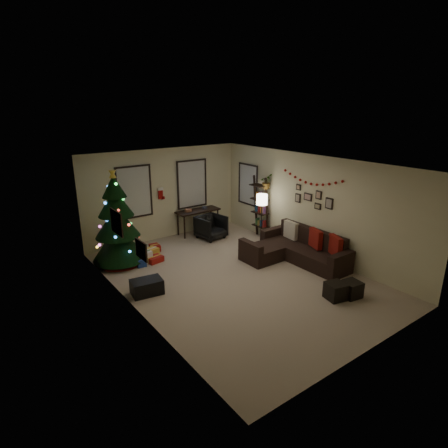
{
  "coord_description": "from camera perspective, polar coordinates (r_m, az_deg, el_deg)",
  "views": [
    {
      "loc": [
        -4.97,
        -6.36,
        3.93
      ],
      "look_at": [
        0.1,
        0.6,
        1.15
      ],
      "focal_mm": 30.01,
      "sensor_mm": 36.0,
      "label": 1
    }
  ],
  "objects": [
    {
      "name": "stocking_right",
      "position": [
        11.51,
        -8.53,
        4.91
      ],
      "size": [
        0.2,
        0.05,
        0.36
      ],
      "color": "#990F0C",
      "rests_on": "wall_back"
    },
    {
      "name": "wall_right",
      "position": [
        10.15,
        13.07,
        2.69
      ],
      "size": [
        0.0,
        7.0,
        7.0
      ],
      "primitive_type": "plane",
      "rotation": [
        1.57,
        0.0,
        -1.57
      ],
      "color": "beige",
      "rests_on": "floor"
    },
    {
      "name": "storage_bin",
      "position": [
        8.35,
        -11.67,
        -9.35
      ],
      "size": [
        0.71,
        0.52,
        0.33
      ],
      "primitive_type": "cube",
      "rotation": [
        0.0,
        0.0,
        -0.14
      ],
      "color": "black",
      "rests_on": "floor"
    },
    {
      "name": "presents",
      "position": [
        10.05,
        -11.83,
        -4.86
      ],
      "size": [
        1.43,
        1.01,
        0.3
      ],
      "rotation": [
        0.0,
        0.0,
        0.43
      ],
      "color": "maroon",
      "rests_on": "floor"
    },
    {
      "name": "desk_chair",
      "position": [
        11.35,
        -1.97,
        -0.46
      ],
      "size": [
        0.79,
        0.75,
        0.72
      ],
      "primitive_type": "imported",
      "rotation": [
        0.0,
        0.0,
        0.16
      ],
      "color": "black",
      "rests_on": "floor"
    },
    {
      "name": "art_abstract",
      "position": [
        6.94,
        -12.5,
        -3.87
      ],
      "size": [
        0.04,
        0.45,
        0.35
      ],
      "color": "black",
      "rests_on": "wall_left"
    },
    {
      "name": "desk",
      "position": [
        11.75,
        -3.98,
        1.72
      ],
      "size": [
        1.4,
        0.5,
        0.75
      ],
      "color": "black",
      "rests_on": "floor"
    },
    {
      "name": "floor",
      "position": [
        8.98,
        1.76,
        -8.07
      ],
      "size": [
        7.0,
        7.0,
        0.0
      ],
      "primitive_type": "plane",
      "color": "tan",
      "rests_on": "ground"
    },
    {
      "name": "ottoman_near",
      "position": [
        8.31,
        16.64,
        -9.76
      ],
      "size": [
        0.45,
        0.45,
        0.36
      ],
      "primitive_type": "cube",
      "rotation": [
        0.0,
        0.0,
        -0.23
      ],
      "color": "black",
      "rests_on": "floor"
    },
    {
      "name": "art_map",
      "position": [
        7.9,
        -16.06,
        0.23
      ],
      "size": [
        0.04,
        0.6,
        0.5
      ],
      "color": "black",
      "rests_on": "wall_left"
    },
    {
      "name": "wall_front",
      "position": [
        6.29,
        21.99,
        -7.73
      ],
      "size": [
        5.0,
        0.0,
        5.0
      ],
      "primitive_type": "plane",
      "rotation": [
        -1.57,
        0.0,
        0.0
      ],
      "color": "beige",
      "rests_on": "floor"
    },
    {
      "name": "potted_plant",
      "position": [
        10.95,
        6.44,
        6.74
      ],
      "size": [
        0.64,
        0.63,
        0.54
      ],
      "primitive_type": "imported",
      "rotation": [
        0.0,
        0.0,
        0.72
      ],
      "color": "#4C4C4C",
      "rests_on": "bookshelf"
    },
    {
      "name": "pillow_cream",
      "position": [
        10.39,
        10.17,
        -0.92
      ],
      "size": [
        0.18,
        0.48,
        0.47
      ],
      "primitive_type": "cube",
      "rotation": [
        0.0,
        0.0,
        -0.09
      ],
      "color": "#BFB19A",
      "rests_on": "sofa"
    },
    {
      "name": "gallery",
      "position": [
        10.03,
        13.4,
        3.8
      ],
      "size": [
        0.03,
        1.25,
        0.54
      ],
      "color": "black",
      "rests_on": "wall_right"
    },
    {
      "name": "stocking_left",
      "position": [
        11.21,
        -9.61,
        4.64
      ],
      "size": [
        0.2,
        0.05,
        0.36
      ],
      "color": "#990F0C",
      "rests_on": "wall_back"
    },
    {
      "name": "wall_left",
      "position": [
        7.3,
        -13.88,
        -3.38
      ],
      "size": [
        0.0,
        7.0,
        7.0
      ],
      "primitive_type": "plane",
      "rotation": [
        1.57,
        0.0,
        1.57
      ],
      "color": "beige",
      "rests_on": "floor"
    },
    {
      "name": "window_right_wall",
      "position": [
        11.86,
        3.72,
        6.03
      ],
      "size": [
        0.06,
        0.9,
        1.3
      ],
      "color": "#728CB2",
      "rests_on": "wall_right"
    },
    {
      "name": "pillow_red_b",
      "position": [
        9.85,
        13.78,
        -2.17
      ],
      "size": [
        0.28,
        0.49,
        0.48
      ],
      "primitive_type": "cube",
      "rotation": [
        0.0,
        0.0,
        -0.34
      ],
      "color": "maroon",
      "rests_on": "sofa"
    },
    {
      "name": "sofa",
      "position": [
        9.96,
        10.73,
        -4.01
      ],
      "size": [
        1.73,
        2.53,
        0.83
      ],
      "color": "black",
      "rests_on": "floor"
    },
    {
      "name": "ceiling",
      "position": [
        8.17,
        1.94,
        9.21
      ],
      "size": [
        7.0,
        7.0,
        0.0
      ],
      "primitive_type": "plane",
      "rotation": [
        3.14,
        0.0,
        0.0
      ],
      "color": "white",
      "rests_on": "floor"
    },
    {
      "name": "window_back_left",
      "position": [
        10.89,
        -13.54,
        4.76
      ],
      "size": [
        1.05,
        0.06,
        1.5
      ],
      "color": "#728CB2",
      "rests_on": "wall_back"
    },
    {
      "name": "floor_lamp",
      "position": [
        10.68,
        5.78,
        3.23
      ],
      "size": [
        0.31,
        0.31,
        1.49
      ],
      "rotation": [
        0.0,
        0.0,
        -0.4
      ],
      "color": "black",
      "rests_on": "floor"
    },
    {
      "name": "wall_back",
      "position": [
        11.34,
        -9.11,
        4.52
      ],
      "size": [
        5.0,
        0.0,
        5.0
      ],
      "primitive_type": "plane",
      "rotation": [
        1.57,
        0.0,
        0.0
      ],
      "color": "beige",
      "rests_on": "floor"
    },
    {
      "name": "christmas_tree",
      "position": [
        9.71,
        -15.96,
        -0.17
      ],
      "size": [
        1.34,
        1.34,
        2.5
      ],
      "rotation": [
        0.0,
        0.0,
        -0.29
      ],
      "color": "black",
      "rests_on": "floor"
    },
    {
      "name": "ottoman_far",
      "position": [
        8.5,
        18.82,
        -9.37
      ],
      "size": [
        0.42,
        0.42,
        0.35
      ],
      "primitive_type": "cube",
      "rotation": [
        0.0,
        0.0,
        -0.16
      ],
      "color": "black",
      "rests_on": "floor"
    },
    {
      "name": "pillow_red_a",
      "position": [
        9.5,
        16.58,
        -3.17
      ],
      "size": [
        0.3,
        0.49,
        0.48
      ],
      "primitive_type": "cube",
      "rotation": [
        0.0,
        0.0,
        -0.4
      ],
      "color": "maroon",
      "rests_on": "sofa"
    },
    {
      "name": "window_back_right",
      "position": [
        11.72,
        -4.94,
        6.11
      ],
      "size": [
        1.05,
        0.06,
        1.5
      ],
      "color": "#728CB2",
      "rests_on": "wall_back"
    },
    {
      "name": "bookshelf",
      "position": [
        11.3,
        5.6,
        2.36
      ],
      "size": [
        0.3,
        0.56,
        1.9
      ],
      "color": "black",
      "rests_on": "floor"
    },
    {
      "name": "garland",
      "position": [
        9.95,
        13.17,
        6.65
      ],
      "size": [
        0.08,
        1.9,
        0.3
      ],
      "primitive_type": null,
      "color": "#A5140C",
      "rests_on": "wall_right"
    }
  ]
}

